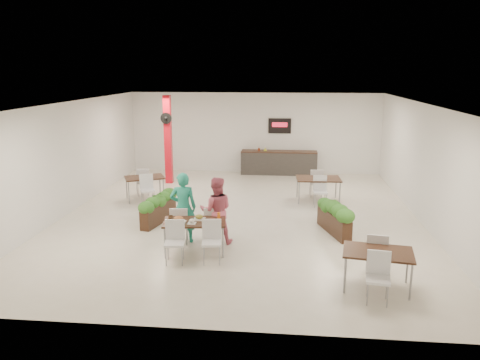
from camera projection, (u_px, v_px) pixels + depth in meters
name	position (u px, v px, depth m)	size (l,w,h in m)	color
ground	(240.00, 216.00, 13.37)	(12.00, 12.00, 0.00)	beige
room_shell	(240.00, 147.00, 12.91)	(10.10, 12.10, 3.22)	white
red_column	(168.00, 139.00, 16.95)	(0.40, 0.41, 3.20)	red
service_counter	(279.00, 162.00, 18.63)	(3.00, 0.64, 2.20)	#2C2927
main_table	(194.00, 226.00, 10.61)	(1.49, 1.77, 0.92)	black
diner_man	(183.00, 208.00, 11.23)	(0.63, 0.41, 1.73)	teal
diner_woman	(216.00, 210.00, 11.16)	(0.79, 0.62, 1.63)	#D05C73
planter_left	(158.00, 205.00, 12.74)	(0.69, 1.66, 0.88)	black
planter_right	(334.00, 215.00, 11.91)	(0.80, 1.64, 0.88)	black
side_table_a	(145.00, 180.00, 14.96)	(1.43, 1.65, 0.92)	black
side_table_b	(318.00, 181.00, 14.79)	(1.42, 1.64, 0.92)	black
side_table_c	(378.00, 257.00, 8.86)	(1.40, 1.66, 0.92)	black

